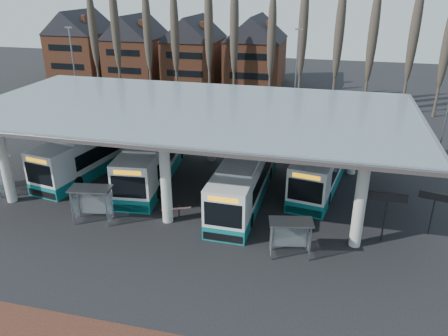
% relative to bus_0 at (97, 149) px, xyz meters
% --- Properties ---
extents(ground, '(140.00, 140.00, 0.00)m').
position_rel_bus_0_xyz_m(ground, '(8.98, -9.69, -1.67)').
color(ground, black).
rests_on(ground, ground).
extents(station_canopy, '(32.00, 16.00, 6.34)m').
position_rel_bus_0_xyz_m(station_canopy, '(8.98, -1.69, 4.01)').
color(station_canopy, beige).
rests_on(station_canopy, ground).
extents(poplar_row, '(45.10, 1.10, 14.50)m').
position_rel_bus_0_xyz_m(poplar_row, '(8.98, 23.31, 7.10)').
color(poplar_row, '#473D33').
rests_on(poplar_row, ground).
extents(townhouse_row, '(36.80, 10.30, 12.25)m').
position_rel_bus_0_xyz_m(townhouse_row, '(-6.77, 34.31, 4.26)').
color(townhouse_row, brown).
rests_on(townhouse_row, ground).
extents(lamp_post_a, '(0.80, 0.16, 10.17)m').
position_rel_bus_0_xyz_m(lamp_post_a, '(-9.02, 12.31, 3.66)').
color(lamp_post_a, slate).
rests_on(lamp_post_a, ground).
extents(lamp_post_b, '(0.80, 0.16, 10.17)m').
position_rel_bus_0_xyz_m(lamp_post_b, '(14.98, 16.31, 3.66)').
color(lamp_post_b, slate).
rests_on(lamp_post_b, ground).
extents(bus_0, '(4.83, 13.06, 3.55)m').
position_rel_bus_0_xyz_m(bus_0, '(0.00, 0.00, 0.00)').
color(bus_0, silver).
rests_on(bus_0, ground).
extents(bus_1, '(4.13, 13.08, 3.57)m').
position_rel_bus_0_xyz_m(bus_1, '(5.41, -0.36, 0.01)').
color(bus_1, silver).
rests_on(bus_1, ground).
extents(bus_2, '(2.90, 12.61, 3.49)m').
position_rel_bus_0_xyz_m(bus_2, '(13.28, -2.55, -0.03)').
color(bus_2, silver).
rests_on(bus_2, ground).
extents(bus_3, '(4.66, 12.77, 3.47)m').
position_rel_bus_0_xyz_m(bus_3, '(18.71, 1.81, -0.04)').
color(bus_3, silver).
rests_on(bus_3, ground).
extents(shelter_1, '(2.84, 1.73, 2.48)m').
position_rel_bus_0_xyz_m(shelter_1, '(4.22, -8.31, 0.13)').
color(shelter_1, gray).
rests_on(shelter_1, ground).
extents(shelter_2, '(2.68, 1.71, 2.30)m').
position_rel_bus_0_xyz_m(shelter_2, '(17.21, -9.13, -0.00)').
color(shelter_2, gray).
rests_on(shelter_2, ground).
extents(info_sign_0, '(2.21, 0.13, 3.30)m').
position_rel_bus_0_xyz_m(info_sign_0, '(22.59, -6.30, 1.09)').
color(info_sign_0, black).
rests_on(info_sign_0, ground).
extents(info_sign_1, '(1.91, 0.56, 2.89)m').
position_rel_bus_0_xyz_m(info_sign_1, '(25.55, -4.80, 0.75)').
color(info_sign_1, black).
rests_on(info_sign_1, ground).
extents(barrier, '(1.82, 0.94, 0.98)m').
position_rel_bus_0_xyz_m(barrier, '(9.51, -6.81, -0.91)').
color(barrier, black).
rests_on(barrier, ground).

